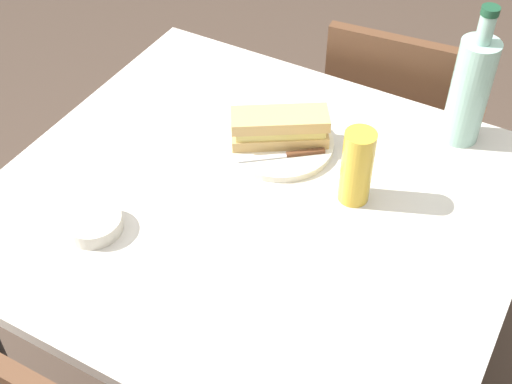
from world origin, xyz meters
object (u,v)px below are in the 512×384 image
baguette_sandwich_near (280,128)px  water_bottle (470,89)px  plate_near (279,143)px  dining_table (256,242)px  beer_glass (357,167)px  olive_bowl (93,223)px  chair_near (398,137)px  knife_near (287,155)px

baguette_sandwich_near → water_bottle: 0.39m
plate_near → water_bottle: 0.40m
dining_table → beer_glass: (-0.16, -0.10, 0.20)m
plate_near → olive_bowl: 0.42m
beer_glass → plate_near: bearing=-18.8°
dining_table → beer_glass: size_ratio=6.23×
water_bottle → baguette_sandwich_near: bearing=33.6°
plate_near → water_bottle: size_ratio=0.75×
chair_near → water_bottle: bearing=125.9°
plate_near → chair_near: bearing=-104.4°
knife_near → dining_table: bearing=89.3°
olive_bowl → baguette_sandwich_near: bearing=-116.7°
knife_near → beer_glass: (-0.16, 0.03, 0.06)m
chair_near → plate_near: size_ratio=3.73×
dining_table → knife_near: (-0.00, -0.13, 0.14)m
plate_near → water_bottle: (-0.32, -0.21, 0.12)m
knife_near → olive_bowl: olive_bowl is taller
dining_table → baguette_sandwich_near: (0.03, -0.16, 0.17)m
baguette_sandwich_near → water_bottle: (-0.32, -0.21, 0.07)m
chair_near → water_bottle: size_ratio=2.78×
chair_near → knife_near: 0.60m
baguette_sandwich_near → olive_bowl: bearing=63.3°
plate_near → knife_near: knife_near is taller
chair_near → baguette_sandwich_near: size_ratio=4.15×
dining_table → olive_bowl: 0.34m
beer_glass → water_bottle: bearing=-113.7°
knife_near → olive_bowl: size_ratio=1.39×
olive_bowl → water_bottle: bearing=-130.8°
plate_near → water_bottle: bearing=-146.4°
plate_near → beer_glass: 0.22m
dining_table → chair_near: size_ratio=1.16×
dining_table → knife_near: knife_near is taller
baguette_sandwich_near → dining_table: bearing=102.0°
chair_near → plate_near: 0.57m
dining_table → olive_bowl: olive_bowl is taller
olive_bowl → dining_table: bearing=-136.4°
beer_glass → dining_table: bearing=30.8°
plate_near → water_bottle: water_bottle is taller
dining_table → water_bottle: bearing=-127.1°
chair_near → beer_glass: beer_glass is taller
baguette_sandwich_near → beer_glass: (-0.20, 0.07, 0.03)m
plate_near → baguette_sandwich_near: 0.04m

